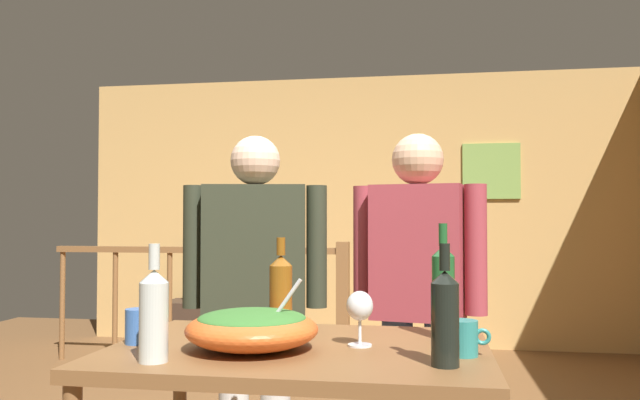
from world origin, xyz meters
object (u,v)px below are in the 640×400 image
at_px(wine_bottle_green, 443,290).
at_px(mug_teal, 463,338).
at_px(serving_table, 299,375).
at_px(person_standing_right, 418,288).
at_px(mug_blue, 140,326).
at_px(flat_screen_tv, 212,278).
at_px(wine_glass, 360,308).
at_px(wine_bottle_clear, 154,313).
at_px(wine_bottle_dark, 445,316).
at_px(salad_bowl, 252,327).
at_px(wine_bottle_amber, 281,293).
at_px(person_standing_left, 255,282).
at_px(framed_picture, 491,171).
at_px(stair_railing, 246,290).
at_px(tv_console, 213,324).

relative_size(wine_bottle_green, mug_teal, 3.09).
relative_size(serving_table, person_standing_right, 0.74).
height_order(mug_teal, mug_blue, mug_blue).
xyz_separation_m(flat_screen_tv, person_standing_right, (1.96, -3.07, 0.26)).
bearing_deg(person_standing_right, wine_glass, 87.71).
xyz_separation_m(serving_table, wine_bottle_green, (0.44, 0.20, 0.25)).
xyz_separation_m(wine_bottle_clear, mug_blue, (-0.15, 0.24, -0.08)).
bearing_deg(wine_bottle_dark, flat_screen_tv, 116.83).
height_order(mug_teal, person_standing_right, person_standing_right).
bearing_deg(salad_bowl, person_standing_right, 60.60).
distance_m(wine_bottle_green, mug_blue, 0.98).
xyz_separation_m(flat_screen_tv, wine_glass, (1.79, -3.81, 0.28)).
distance_m(salad_bowl, person_standing_right, 0.97).
bearing_deg(wine_bottle_green, salad_bowl, -153.17).
height_order(wine_bottle_dark, person_standing_right, person_standing_right).
xyz_separation_m(wine_bottle_amber, mug_blue, (-0.40, -0.24, -0.08)).
bearing_deg(wine_glass, wine_bottle_amber, 149.08).
relative_size(salad_bowl, person_standing_left, 0.25).
relative_size(framed_picture, wine_glass, 3.10).
relative_size(wine_glass, mug_teal, 1.39).
xyz_separation_m(mug_teal, person_standing_left, (-0.84, 0.83, 0.07)).
distance_m(framed_picture, flat_screen_tv, 2.79).
bearing_deg(wine_bottle_clear, wine_bottle_dark, 5.74).
bearing_deg(mug_blue, wine_bottle_green, 14.89).
height_order(mug_blue, person_standing_right, person_standing_right).
height_order(stair_railing, wine_bottle_amber, wine_bottle_amber).
distance_m(tv_console, serving_table, 4.22).
bearing_deg(serving_table, stair_railing, 108.95).
xyz_separation_m(tv_console, wine_bottle_clear, (1.26, -4.15, 0.73)).
bearing_deg(tv_console, serving_table, -67.40).
relative_size(flat_screen_tv, wine_glass, 2.97).
height_order(serving_table, mug_teal, mug_teal).
distance_m(framed_picture, mug_blue, 4.52).
bearing_deg(stair_railing, mug_blue, -79.76).
relative_size(tv_console, serving_table, 0.78).
bearing_deg(wine_bottle_dark, wine_bottle_clear, -174.26).
height_order(tv_console, salad_bowl, salad_bowl).
height_order(wine_bottle_green, wine_bottle_dark, wine_bottle_green).
distance_m(framed_picture, stair_railing, 2.52).
bearing_deg(wine_bottle_dark, person_standing_left, 128.98).
relative_size(flat_screen_tv, wine_bottle_green, 1.33).
bearing_deg(mug_teal, serving_table, 172.57).
xyz_separation_m(salad_bowl, wine_bottle_amber, (0.02, 0.28, 0.07)).
bearing_deg(wine_bottle_amber, person_standing_right, 51.23).
relative_size(salad_bowl, wine_bottle_clear, 1.23).
bearing_deg(stair_railing, wine_bottle_clear, -77.98).
height_order(salad_bowl, mug_blue, salad_bowl).
xyz_separation_m(wine_bottle_green, wine_bottle_clear, (-0.79, -0.49, -0.03)).
bearing_deg(serving_table, wine_bottle_dark, -25.25).
height_order(tv_console, person_standing_right, person_standing_right).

